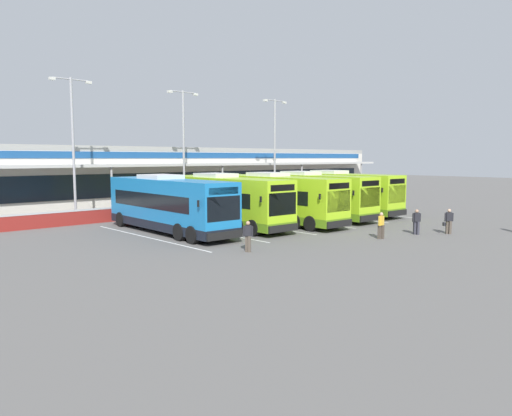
# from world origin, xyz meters

# --- Properties ---
(ground_plane) EXTENTS (200.00, 200.00, 0.00)m
(ground_plane) POSITION_xyz_m (0.00, 0.00, 0.00)
(ground_plane) COLOR #605E5B
(terminal_building) EXTENTS (70.00, 13.00, 6.00)m
(terminal_building) POSITION_xyz_m (-0.00, 26.91, 3.01)
(terminal_building) COLOR beige
(terminal_building) RESTS_ON ground
(red_barrier_wall) EXTENTS (60.00, 0.40, 1.10)m
(red_barrier_wall) POSITION_xyz_m (0.00, 14.50, 0.56)
(red_barrier_wall) COLOR maroon
(red_barrier_wall) RESTS_ON ground
(coach_bus_leftmost) EXTENTS (3.23, 12.23, 3.78)m
(coach_bus_leftmost) POSITION_xyz_m (-8.43, 6.80, 1.79)
(coach_bus_leftmost) COLOR #1972B7
(coach_bus_leftmost) RESTS_ON ground
(coach_bus_left_centre) EXTENTS (3.23, 12.23, 3.78)m
(coach_bus_left_centre) POSITION_xyz_m (-4.02, 6.48, 1.79)
(coach_bus_left_centre) COLOR #9ED11E
(coach_bus_left_centre) RESTS_ON ground
(coach_bus_centre) EXTENTS (3.23, 12.23, 3.78)m
(coach_bus_centre) POSITION_xyz_m (0.13, 5.34, 1.79)
(coach_bus_centre) COLOR #9ED11E
(coach_bus_centre) RESTS_ON ground
(coach_bus_right_centre) EXTENTS (3.23, 12.23, 3.78)m
(coach_bus_right_centre) POSITION_xyz_m (4.36, 5.78, 1.79)
(coach_bus_right_centre) COLOR #9ED11E
(coach_bus_right_centre) RESTS_ON ground
(coach_bus_rightmost) EXTENTS (3.23, 12.23, 3.78)m
(coach_bus_rightmost) POSITION_xyz_m (8.53, 6.10, 1.79)
(coach_bus_rightmost) COLOR #9ED11E
(coach_bus_rightmost) RESTS_ON ground
(bay_stripe_far_west) EXTENTS (0.14, 13.00, 0.01)m
(bay_stripe_far_west) POSITION_xyz_m (-10.50, 6.00, 0.00)
(bay_stripe_far_west) COLOR silver
(bay_stripe_far_west) RESTS_ON ground
(bay_stripe_west) EXTENTS (0.14, 13.00, 0.01)m
(bay_stripe_west) POSITION_xyz_m (-6.30, 6.00, 0.00)
(bay_stripe_west) COLOR silver
(bay_stripe_west) RESTS_ON ground
(bay_stripe_mid_west) EXTENTS (0.14, 13.00, 0.01)m
(bay_stripe_mid_west) POSITION_xyz_m (-2.10, 6.00, 0.00)
(bay_stripe_mid_west) COLOR silver
(bay_stripe_mid_west) RESTS_ON ground
(bay_stripe_centre) EXTENTS (0.14, 13.00, 0.01)m
(bay_stripe_centre) POSITION_xyz_m (2.10, 6.00, 0.00)
(bay_stripe_centre) COLOR silver
(bay_stripe_centre) RESTS_ON ground
(bay_stripe_mid_east) EXTENTS (0.14, 13.00, 0.01)m
(bay_stripe_mid_east) POSITION_xyz_m (6.30, 6.00, 0.00)
(bay_stripe_mid_east) COLOR silver
(bay_stripe_mid_east) RESTS_ON ground
(bay_stripe_east) EXTENTS (0.14, 13.00, 0.01)m
(bay_stripe_east) POSITION_xyz_m (10.50, 6.00, 0.00)
(bay_stripe_east) COLOR silver
(bay_stripe_east) RESTS_ON ground
(pedestrian_with_handbag) EXTENTS (0.54, 0.60, 1.62)m
(pedestrian_with_handbag) POSITION_xyz_m (4.45, -6.00, 0.86)
(pedestrian_with_handbag) COLOR #4C4238
(pedestrian_with_handbag) RESTS_ON ground
(pedestrian_child) EXTENTS (0.54, 0.30, 1.62)m
(pedestrian_child) POSITION_xyz_m (-0.42, -4.12, 0.87)
(pedestrian_child) COLOR #4C4238
(pedestrian_child) RESTS_ON ground
(pedestrian_near_bin) EXTENTS (0.50, 0.42, 1.62)m
(pedestrian_near_bin) POSITION_xyz_m (2.69, -4.73, 0.87)
(pedestrian_near_bin) COLOR #33333D
(pedestrian_near_bin) RESTS_ON ground
(pedestrian_approaching_bus) EXTENTS (0.43, 0.46, 1.62)m
(pedestrian_approaching_bus) POSITION_xyz_m (-9.02, -1.67, 0.87)
(pedestrian_approaching_bus) COLOR #4C4238
(pedestrian_approaching_bus) RESTS_ON ground
(lamp_post_west) EXTENTS (3.24, 0.28, 11.00)m
(lamp_post_west) POSITION_xyz_m (-10.41, 17.02, 6.29)
(lamp_post_west) COLOR #9E9EA3
(lamp_post_west) RESTS_ON ground
(lamp_post_centre) EXTENTS (3.24, 0.28, 11.00)m
(lamp_post_centre) POSITION_xyz_m (-0.06, 17.19, 6.29)
(lamp_post_centre) COLOR #9E9EA3
(lamp_post_centre) RESTS_ON ground
(lamp_post_east) EXTENTS (3.24, 0.28, 11.00)m
(lamp_post_east) POSITION_xyz_m (10.77, 16.16, 6.29)
(lamp_post_east) COLOR #9E9EA3
(lamp_post_east) RESTS_ON ground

